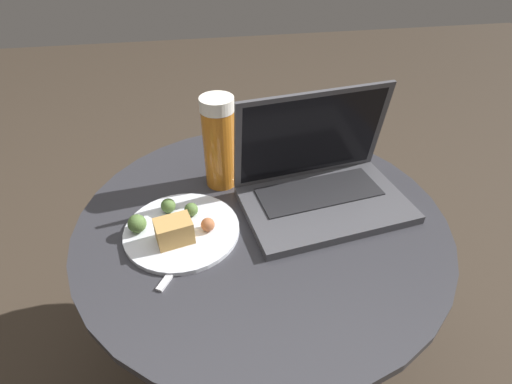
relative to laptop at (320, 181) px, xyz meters
The scene contains 7 objects.
ground_plane 0.59m from the laptop, 163.96° to the right, with size 6.00×6.00×0.00m, color #382D23.
table 0.22m from the laptop, 163.96° to the right, with size 0.74×0.74×0.53m.
napkin 0.30m from the laptop, behind, with size 0.17×0.14×0.00m.
laptop is the anchor object (origin of this frame).
beer_glass 0.23m from the laptop, 154.02° to the left, with size 0.07×0.07×0.20m.
snack_plate 0.30m from the laptop, 169.01° to the right, with size 0.22×0.22×0.06m.
fork 0.30m from the laptop, 159.07° to the right, with size 0.11×0.16×0.00m.
Camera 1 is at (-0.11, -0.60, 1.06)m, focal length 28.00 mm.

